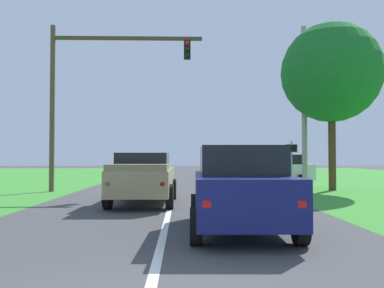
{
  "coord_description": "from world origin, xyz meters",
  "views": [
    {
      "loc": [
        0.4,
        -3.6,
        1.69
      ],
      "look_at": [
        0.8,
        12.8,
        2.18
      ],
      "focal_mm": 38.14,
      "sensor_mm": 36.0,
      "label": 1
    }
  ],
  "objects": [
    {
      "name": "oak_tree_right",
      "position": [
        7.81,
        16.32,
        5.83
      ],
      "size": [
        4.94,
        4.94,
        8.32
      ],
      "color": "#4C351E",
      "rests_on": "ground_plane"
    },
    {
      "name": "crossing_suv_far",
      "position": [
        5.74,
        19.88,
        0.94
      ],
      "size": [
        4.4,
        2.19,
        1.78
      ],
      "color": "silver",
      "rests_on": "ground_plane"
    },
    {
      "name": "keep_moving_sign",
      "position": [
        5.63,
        15.73,
        1.55
      ],
      "size": [
        0.6,
        0.09,
        2.42
      ],
      "color": "gray",
      "rests_on": "ground_plane"
    },
    {
      "name": "utility_pole_right",
      "position": [
        6.84,
        17.65,
        4.29
      ],
      "size": [
        0.28,
        0.28,
        8.57
      ],
      "primitive_type": "cylinder",
      "color": "#9E998E",
      "rests_on": "ground_plane"
    },
    {
      "name": "ground_plane",
      "position": [
        0.0,
        9.01,
        0.0
      ],
      "size": [
        120.0,
        120.0,
        0.0
      ],
      "primitive_type": "plane",
      "color": "#424244"
    },
    {
      "name": "pickup_truck_lead",
      "position": [
        -0.96,
        10.84,
        0.94
      ],
      "size": [
        2.26,
        4.94,
        1.8
      ],
      "color": "tan",
      "rests_on": "ground_plane"
    },
    {
      "name": "traffic_light",
      "position": [
        -3.99,
        16.0,
        5.24
      ],
      "size": [
        7.31,
        0.4,
        7.99
      ],
      "color": "brown",
      "rests_on": "ground_plane"
    },
    {
      "name": "red_suv_near",
      "position": [
        1.7,
        5.56,
        1.0
      ],
      "size": [
        2.31,
        4.46,
        1.91
      ],
      "color": "navy",
      "rests_on": "ground_plane"
    }
  ]
}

